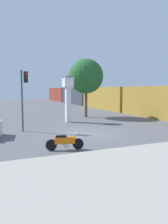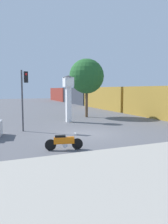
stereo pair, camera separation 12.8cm
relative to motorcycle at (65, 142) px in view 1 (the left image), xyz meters
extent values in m
plane|color=#56565B|center=(2.62, 3.29, -0.41)|extent=(120.00, 120.00, 0.00)
cube|color=#9E998E|center=(2.62, -4.00, -0.36)|extent=(36.00, 6.00, 0.10)
cylinder|color=black|center=(0.67, -0.15, -0.13)|extent=(0.57, 0.22, 0.57)
cylinder|color=black|center=(-0.66, 0.15, -0.13)|extent=(0.57, 0.22, 0.57)
cube|color=orange|center=(0.01, 0.00, 0.08)|extent=(1.06, 0.43, 0.34)
cube|color=black|center=(-0.18, 0.04, 0.30)|extent=(0.56, 0.33, 0.09)
cylinder|color=silver|center=(0.05, -0.01, -0.15)|extent=(0.30, 0.24, 0.26)
cube|color=silver|center=(0.57, -0.13, 0.42)|extent=(0.15, 0.42, 0.04)
cube|color=white|center=(3.22, 8.96, 1.24)|extent=(0.45, 0.45, 3.30)
cube|color=white|center=(3.22, 8.96, 3.32)|extent=(0.85, 0.85, 0.85)
cylinder|color=white|center=(3.22, 8.53, 3.32)|extent=(0.68, 0.02, 0.68)
cone|color=#333338|center=(3.22, 8.96, 3.84)|extent=(1.02, 1.02, 0.20)
cube|color=olive|center=(13.44, 7.23, 1.29)|extent=(2.80, 12.35, 3.40)
cube|color=olive|center=(13.44, 20.18, 1.29)|extent=(2.80, 12.35, 3.40)
cube|color=#333842|center=(13.44, 33.14, 1.29)|extent=(2.80, 12.35, 3.40)
cube|color=maroon|center=(13.44, 46.09, 1.29)|extent=(2.80, 12.35, 3.40)
cylinder|color=#47474C|center=(-1.31, 5.88, 1.81)|extent=(0.12, 0.12, 4.44)
cube|color=black|center=(-1.01, 5.88, 3.53)|extent=(0.28, 0.24, 0.80)
sphere|color=red|center=(-1.01, 5.73, 3.73)|extent=(0.16, 0.16, 0.16)
cylinder|color=brown|center=(6.20, 11.63, 1.08)|extent=(0.30, 0.30, 2.97)
sphere|color=#235B28|center=(6.20, 11.63, 4.07)|extent=(3.76, 3.76, 3.76)
camera|label=1|loc=(-3.30, -10.37, 2.67)|focal=35.00mm
camera|label=2|loc=(-3.18, -10.42, 2.67)|focal=35.00mm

